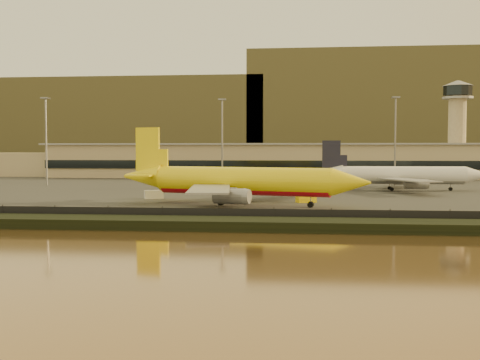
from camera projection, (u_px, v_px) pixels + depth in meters
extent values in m
plane|color=black|center=(217.00, 215.00, 98.40)|extent=(900.00, 900.00, 0.00)
cube|color=black|center=(199.00, 224.00, 81.48)|extent=(320.00, 7.00, 1.40)
cube|color=#2D2D2D|center=(259.00, 182.00, 192.74)|extent=(320.00, 220.00, 0.20)
cube|color=black|center=(204.00, 216.00, 85.43)|extent=(300.00, 0.05, 2.20)
cube|color=tan|center=(265.00, 161.00, 222.21)|extent=(160.00, 22.00, 12.00)
cube|color=black|center=(263.00, 165.00, 211.14)|extent=(160.00, 0.60, 3.00)
cube|color=gray|center=(265.00, 144.00, 221.88)|extent=(164.00, 24.00, 0.60)
cube|color=tan|center=(25.00, 164.00, 236.28)|extent=(50.00, 18.00, 9.00)
cylinder|color=tan|center=(457.00, 137.00, 220.31)|extent=(6.40, 6.40, 30.00)
cylinder|color=black|center=(458.00, 91.00, 219.44)|extent=(10.40, 10.40, 3.50)
cone|color=gray|center=(458.00, 83.00, 219.29)|extent=(11.20, 11.20, 2.00)
cylinder|color=gray|center=(458.00, 98.00, 219.57)|extent=(11.20, 11.20, 0.80)
cylinder|color=slate|center=(46.00, 142.00, 173.58)|extent=(0.50, 0.50, 25.00)
cube|color=slate|center=(45.00, 98.00, 172.92)|extent=(2.20, 2.20, 0.40)
cylinder|color=slate|center=(222.00, 142.00, 178.24)|extent=(0.50, 0.50, 25.00)
cube|color=slate|center=(222.00, 99.00, 177.57)|extent=(2.20, 2.20, 0.40)
cylinder|color=slate|center=(395.00, 142.00, 170.98)|extent=(0.50, 0.50, 25.00)
cube|color=slate|center=(396.00, 97.00, 170.31)|extent=(2.20, 2.20, 0.40)
cube|color=brown|center=(97.00, 126.00, 449.37)|extent=(260.00, 160.00, 55.00)
cube|color=brown|center=(412.00, 114.00, 424.71)|extent=(220.00, 160.00, 70.00)
cylinder|color=yellow|center=(243.00, 180.00, 113.21)|extent=(34.43, 13.78, 4.96)
cylinder|color=#BA0A15|center=(243.00, 185.00, 113.26)|extent=(33.22, 12.48, 3.87)
cone|color=yellow|center=(352.00, 182.00, 105.79)|extent=(7.74, 6.53, 4.96)
cone|color=yellow|center=(144.00, 176.00, 120.96)|extent=(9.58, 7.03, 4.96)
cube|color=yellow|center=(148.00, 149.00, 120.33)|extent=(5.17, 1.76, 8.68)
cube|color=yellow|center=(164.00, 174.00, 124.86)|extent=(6.57, 6.55, 0.30)
cube|color=yellow|center=(139.00, 176.00, 115.63)|extent=(4.99, 4.94, 0.30)
cube|color=gray|center=(261.00, 181.00, 125.89)|extent=(18.29, 21.13, 0.30)
cylinder|color=gray|center=(267.00, 189.00, 122.11)|extent=(6.24, 4.13, 2.73)
cube|color=gray|center=(210.00, 189.00, 101.31)|extent=(9.17, 22.10, 0.30)
cylinder|color=gray|center=(230.00, 196.00, 103.51)|extent=(6.24, 4.13, 2.73)
cylinder|color=black|center=(311.00, 205.00, 108.68)|extent=(1.28, 1.12, 1.09)
cylinder|color=slate|center=(311.00, 201.00, 108.65)|extent=(0.19, 0.19, 2.23)
cylinder|color=black|center=(221.00, 203.00, 112.65)|extent=(1.28, 1.12, 1.09)
cylinder|color=slate|center=(221.00, 200.00, 112.62)|extent=(0.19, 0.19, 2.23)
cylinder|color=black|center=(230.00, 201.00, 116.80)|extent=(1.28, 1.12, 1.09)
cylinder|color=slate|center=(230.00, 198.00, 116.77)|extent=(0.19, 0.19, 2.23)
cylinder|color=white|center=(404.00, 175.00, 152.93)|extent=(30.60, 4.36, 4.25)
cylinder|color=gray|center=(404.00, 178.00, 152.97)|extent=(29.74, 3.42, 3.31)
cone|color=white|center=(478.00, 175.00, 151.08)|extent=(5.96, 4.27, 4.25)
cone|color=white|center=(328.00, 173.00, 154.86)|extent=(7.66, 4.28, 4.25)
cube|color=black|center=(331.00, 155.00, 154.53)|extent=(4.67, 0.36, 7.43)
cube|color=white|center=(334.00, 171.00, 158.89)|extent=(5.28, 5.14, 0.25)
cube|color=white|center=(335.00, 173.00, 150.45)|extent=(5.30, 5.16, 0.25)
cube|color=gray|center=(393.00, 175.00, 164.66)|extent=(12.62, 19.95, 0.25)
cylinder|color=gray|center=(403.00, 180.00, 161.66)|extent=(5.11, 2.35, 2.34)
cube|color=gray|center=(408.00, 180.00, 141.46)|extent=(12.73, 19.94, 0.25)
cylinder|color=gray|center=(415.00, 184.00, 144.15)|extent=(5.11, 2.35, 2.34)
cylinder|color=black|center=(451.00, 189.00, 151.93)|extent=(0.94, 0.75, 0.93)
cylinder|color=slate|center=(451.00, 187.00, 151.91)|extent=(0.22, 0.22, 1.91)
cylinder|color=black|center=(392.00, 189.00, 151.55)|extent=(0.94, 0.75, 0.93)
cylinder|color=slate|center=(392.00, 187.00, 151.52)|extent=(0.22, 0.22, 1.91)
cylinder|color=black|center=(390.00, 188.00, 155.34)|extent=(0.94, 0.75, 0.93)
cylinder|color=slate|center=(390.00, 186.00, 155.32)|extent=(0.22, 0.22, 1.91)
cube|color=yellow|center=(306.00, 198.00, 118.88)|extent=(4.22, 3.16, 1.73)
cube|color=white|center=(154.00, 194.00, 128.12)|extent=(4.32, 3.19, 1.77)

